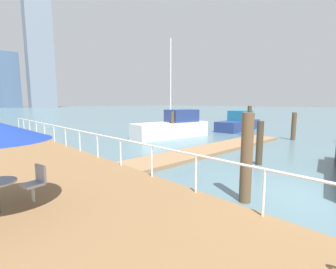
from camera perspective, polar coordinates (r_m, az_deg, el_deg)
name	(u,v)px	position (r m, az deg, el deg)	size (l,w,h in m)	color
ground_plane	(67,134)	(23.56, -23.32, 0.15)	(300.00, 300.00, 0.00)	slate
floating_dock	(213,149)	(14.42, 10.72, -3.47)	(14.01, 2.00, 0.18)	#93704C
boardwalk_railing	(88,137)	(11.81, -18.80, -0.49)	(0.06, 28.50, 1.08)	white
dock_piling_0	(249,121)	(21.27, 19.02, 3.09)	(0.34, 0.34, 2.57)	#473826
dock_piling_1	(260,143)	(11.64, 21.27, -1.92)	(0.30, 0.30, 2.03)	#473826
dock_piling_2	(246,158)	(7.08, 18.44, -5.49)	(0.33, 0.33, 2.58)	brown
dock_piling_3	(173,125)	(18.61, 1.11, 2.24)	(0.28, 0.28, 2.15)	brown
dock_piling_4	(294,126)	(20.43, 28.11, 1.77)	(0.34, 0.34, 2.11)	brown
moored_boat_0	(173,127)	(19.55, 1.19, 1.90)	(6.77, 2.96, 7.86)	white
moored_boat_1	(239,123)	(25.62, 16.74, 2.72)	(6.59, 2.64, 2.03)	navy
cafe_chair_0	(36,180)	(6.86, -29.24, -9.67)	(0.55, 0.52, 0.90)	#B7B7BC
skyline_tower_3	(5,80)	(156.78, -34.64, 10.78)	(13.04, 6.67, 29.57)	slate
skyline_tower_4	(38,35)	(152.09, -28.89, 20.31)	(12.49, 10.97, 76.57)	gray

